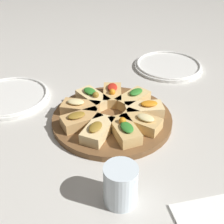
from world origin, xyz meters
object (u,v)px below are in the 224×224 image
Objects in this scene: serving_board at (112,119)px; water_glass at (121,185)px; plate_right at (168,65)px; plate_left at (10,96)px; napkin_stack at (210,221)px.

water_glass is (-0.10, -0.25, 0.04)m from serving_board.
water_glass reaches higher than serving_board.
plate_right is 0.63m from water_glass.
plate_left is at bearing 176.74° from plate_right.
water_glass is 0.71× the size of napkin_stack.
plate_right is at bearing 46.92° from water_glass.
serving_board is 1.35× the size of plate_left.
water_glass reaches higher than plate_right.
napkin_stack is (-0.30, -0.58, -0.00)m from plate_right.
plate_left is 0.66m from napkin_stack.
water_glass is at bearing 136.56° from napkin_stack.
plate_left is (-0.23, 0.24, -0.00)m from serving_board.
plate_left is 0.55m from plate_right.
serving_board is 0.39m from plate_right.
water_glass is (-0.43, -0.46, 0.04)m from plate_right.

